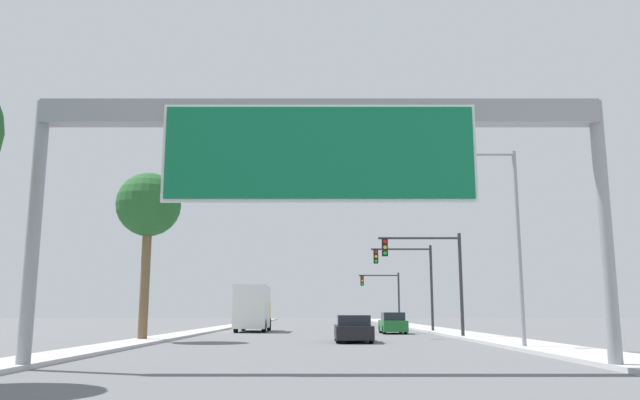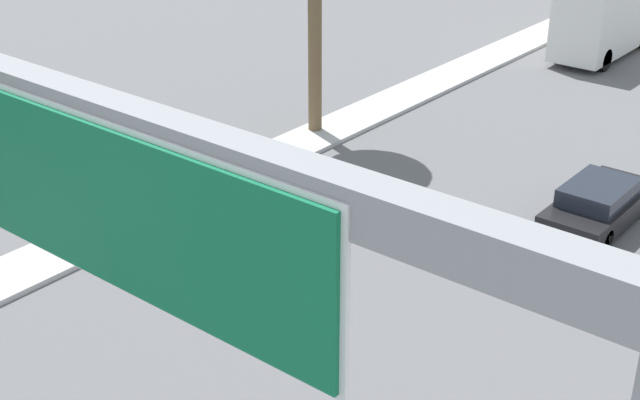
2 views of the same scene
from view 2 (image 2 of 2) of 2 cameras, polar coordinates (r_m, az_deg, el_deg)
name	(u,v)px [view 2 (image 2 of 2)]	position (r m, az deg, el deg)	size (l,w,h in m)	color
median_strip_left	(609,4)	(54.71, 17.98, 11.86)	(2.00, 120.00, 0.15)	#B5B5B5
sign_gantry	(121,190)	(14.00, -12.60, 0.64)	(16.79, 0.73, 7.73)	gray
car_mid_center	(599,204)	(27.32, 17.42, -0.27)	(1.87, 4.60, 1.39)	black
truck_box_primary	(604,19)	(43.84, 17.70, 10.98)	(2.40, 7.01, 3.56)	yellow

